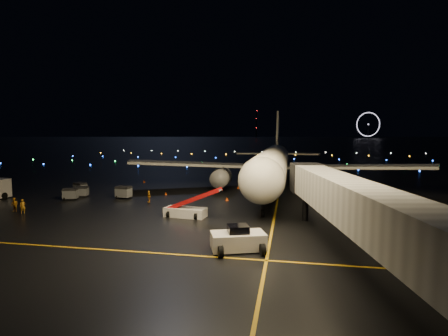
# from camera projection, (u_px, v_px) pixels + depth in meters

# --- Properties ---
(ground) EXTENTS (2000.00, 2000.00, 0.00)m
(ground) POSITION_uv_depth(u_px,v_px,m) (275.00, 144.00, 332.66)
(ground) COLOR black
(ground) RESTS_ON ground
(lane_centre) EXTENTS (0.25, 80.00, 0.02)m
(lane_centre) POSITION_uv_depth(u_px,v_px,m) (278.00, 200.00, 51.75)
(lane_centre) COLOR gold
(lane_centre) RESTS_ON ground
(lane_cross) EXTENTS (60.00, 0.25, 0.02)m
(lane_cross) POSITION_uv_depth(u_px,v_px,m) (71.00, 247.00, 30.43)
(lane_cross) COLOR gold
(lane_cross) RESTS_ON ground
(airliner) EXTENTS (53.79, 51.11, 15.21)m
(airliner) POSITION_uv_depth(u_px,v_px,m) (273.00, 146.00, 63.68)
(airliner) COLOR silver
(airliner) RESTS_ON ground
(pushback_tug) EXTENTS (5.07, 3.75, 2.16)m
(pushback_tug) POSITION_uv_depth(u_px,v_px,m) (238.00, 238.00, 29.68)
(pushback_tug) COLOR silver
(pushback_tug) RESTS_ON ground
(belt_loader) EXTENTS (7.45, 2.87, 3.52)m
(belt_loader) POSITION_uv_depth(u_px,v_px,m) (185.00, 202.00, 41.47)
(belt_loader) COLOR silver
(belt_loader) RESTS_ON ground
(crew_a) EXTENTS (0.76, 0.77, 1.79)m
(crew_a) POSITION_uv_depth(u_px,v_px,m) (23.00, 206.00, 43.36)
(crew_a) COLOR orange
(crew_a) RESTS_ON ground
(crew_b) EXTENTS (0.93, 0.75, 1.82)m
(crew_b) POSITION_uv_depth(u_px,v_px,m) (14.00, 205.00, 44.24)
(crew_b) COLOR orange
(crew_b) RESTS_ON ground
(crew_c) EXTENTS (0.99, 0.97, 1.67)m
(crew_c) POSITION_uv_depth(u_px,v_px,m) (149.00, 196.00, 50.38)
(crew_c) COLOR orange
(crew_c) RESTS_ON ground
(safety_cone_0) EXTENTS (0.57, 0.57, 0.56)m
(safety_cone_0) POSITION_uv_depth(u_px,v_px,m) (227.00, 199.00, 51.53)
(safety_cone_0) COLOR #FF4E0B
(safety_cone_0) RESTS_ON ground
(safety_cone_1) EXTENTS (0.43, 0.43, 0.47)m
(safety_cone_1) POSITION_uv_depth(u_px,v_px,m) (238.00, 187.00, 62.84)
(safety_cone_1) COLOR #FF4E0B
(safety_cone_1) RESTS_ON ground
(safety_cone_2) EXTENTS (0.52, 0.52, 0.47)m
(safety_cone_2) POSITION_uv_depth(u_px,v_px,m) (166.00, 193.00, 56.44)
(safety_cone_2) COLOR #FF4E0B
(safety_cone_2) RESTS_ON ground
(safety_cone_3) EXTENTS (0.60, 0.60, 0.54)m
(safety_cone_3) POSITION_uv_depth(u_px,v_px,m) (144.00, 181.00, 70.66)
(safety_cone_3) COLOR #FF4E0B
(safety_cone_3) RESTS_ON ground
(ferris_wheel) EXTENTS (49.33, 16.80, 52.00)m
(ferris_wheel) POSITION_uv_depth(u_px,v_px,m) (368.00, 125.00, 709.48)
(ferris_wheel) COLOR black
(ferris_wheel) RESTS_ON ground
(radio_mast) EXTENTS (1.80, 1.80, 64.00)m
(radio_mast) POSITION_uv_depth(u_px,v_px,m) (256.00, 123.00, 770.81)
(radio_mast) COLOR black
(radio_mast) RESTS_ON ground
(taxiway_lights) EXTENTS (164.00, 92.00, 0.36)m
(taxiway_lights) POSITION_uv_depth(u_px,v_px,m) (256.00, 157.00, 142.93)
(taxiway_lights) COLOR black
(taxiway_lights) RESTS_ON ground
(baggage_cart_0) EXTENTS (2.34, 1.78, 1.83)m
(baggage_cart_0) POSITION_uv_depth(u_px,v_px,m) (124.00, 192.00, 53.48)
(baggage_cart_0) COLOR slate
(baggage_cart_0) RESTS_ON ground
(baggage_cart_1) EXTENTS (2.35, 1.96, 1.71)m
(baggage_cart_1) POSITION_uv_depth(u_px,v_px,m) (70.00, 194.00, 52.44)
(baggage_cart_1) COLOR slate
(baggage_cart_1) RESTS_ON ground
(baggage_cart_2) EXTENTS (2.38, 2.05, 1.70)m
(baggage_cart_2) POSITION_uv_depth(u_px,v_px,m) (80.00, 188.00, 58.44)
(baggage_cart_2) COLOR slate
(baggage_cart_2) RESTS_ON ground
(baggage_cart_3) EXTENTS (2.15, 1.74, 1.60)m
(baggage_cart_3) POSITION_uv_depth(u_px,v_px,m) (82.00, 191.00, 54.91)
(baggage_cart_3) COLOR slate
(baggage_cart_3) RESTS_ON ground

